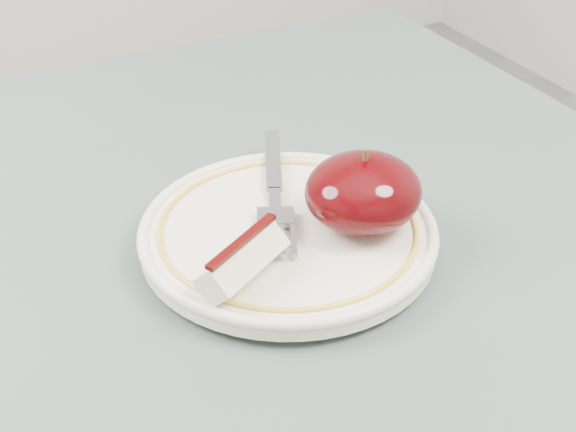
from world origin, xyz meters
name	(u,v)px	position (x,y,z in m)	size (l,w,h in m)	color
table	(189,427)	(0.00, 0.00, 0.66)	(0.90, 0.90, 0.75)	brown
plate	(288,232)	(0.10, 0.05, 0.76)	(0.22, 0.22, 0.02)	beige
apple_half	(363,192)	(0.15, 0.03, 0.79)	(0.08, 0.08, 0.06)	black
apple_wedge	(243,261)	(0.05, 0.01, 0.78)	(0.07, 0.06, 0.03)	#F3E9B3
fork	(275,191)	(0.11, 0.09, 0.77)	(0.09, 0.17, 0.00)	gray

